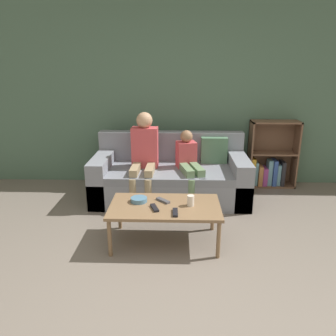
% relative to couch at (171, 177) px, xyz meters
% --- Properties ---
extents(ground_plane, '(22.00, 22.00, 0.00)m').
position_rel_couch_xyz_m(ground_plane, '(0.07, -2.20, -0.28)').
color(ground_plane, '#70665B').
extents(wall_back, '(12.00, 0.06, 2.60)m').
position_rel_couch_xyz_m(wall_back, '(0.07, 0.67, 1.02)').
color(wall_back, '#4C6B56').
rests_on(wall_back, ground_plane).
extents(couch, '(2.04, 0.96, 0.85)m').
position_rel_couch_xyz_m(couch, '(0.00, 0.00, 0.00)').
color(couch, gray).
rests_on(couch, ground_plane).
extents(bookshelf, '(0.69, 0.28, 0.98)m').
position_rel_couch_xyz_m(bookshelf, '(1.46, 0.51, 0.09)').
color(bookshelf, brown).
rests_on(bookshelf, ground_plane).
extents(coffee_table, '(1.11, 0.63, 0.41)m').
position_rel_couch_xyz_m(coffee_table, '(-0.03, -1.20, 0.09)').
color(coffee_table, brown).
rests_on(coffee_table, ground_plane).
extents(person_adult, '(0.35, 0.66, 1.17)m').
position_rel_couch_xyz_m(person_adult, '(-0.35, -0.09, 0.39)').
color(person_adult, '#9E8966').
rests_on(person_adult, ground_plane).
extents(person_child, '(0.39, 0.69, 0.94)m').
position_rel_couch_xyz_m(person_child, '(0.24, -0.14, 0.25)').
color(person_child, '#66845B').
rests_on(person_child, ground_plane).
extents(cup_near, '(0.07, 0.07, 0.11)m').
position_rel_couch_xyz_m(cup_near, '(0.22, -1.20, 0.18)').
color(cup_near, silver).
rests_on(cup_near, coffee_table).
extents(tv_remote_0, '(0.05, 0.17, 0.02)m').
position_rel_couch_xyz_m(tv_remote_0, '(0.07, -1.39, 0.14)').
color(tv_remote_0, black).
rests_on(tv_remote_0, coffee_table).
extents(tv_remote_1, '(0.15, 0.15, 0.02)m').
position_rel_couch_xyz_m(tv_remote_1, '(-0.06, -1.11, 0.14)').
color(tv_remote_1, '#47474C').
rests_on(tv_remote_1, coffee_table).
extents(tv_remote_2, '(0.10, 0.18, 0.02)m').
position_rel_couch_xyz_m(tv_remote_2, '(-0.13, -1.29, 0.14)').
color(tv_remote_2, black).
rests_on(tv_remote_2, coffee_table).
extents(snack_bowl, '(0.17, 0.17, 0.05)m').
position_rel_couch_xyz_m(snack_bowl, '(-0.30, -1.12, 0.15)').
color(snack_bowl, teal).
rests_on(snack_bowl, coffee_table).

